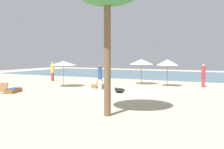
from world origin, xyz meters
TOP-DOWN VIEW (x-y plane):
  - ground_plane at (0.00, 0.00)m, footprint 60.00×60.00m
  - ocean_water at (0.00, 17.00)m, footprint 48.00×16.00m
  - umbrella_0 at (2.00, 4.21)m, footprint 1.85×1.85m
  - umbrella_1 at (-5.71, 0.15)m, footprint 2.19×2.19m
  - umbrella_2 at (-0.50, 4.75)m, footprint 2.16×2.16m
  - lounger_0 at (-2.66, 0.95)m, footprint 1.10×1.74m
  - lounger_2 at (-6.88, -4.21)m, footprint 1.09×1.74m
  - person_0 at (4.80, 5.05)m, footprint 0.44×0.44m
  - person_1 at (-9.81, 3.77)m, footprint 0.42×0.42m
  - person_2 at (-2.05, -0.21)m, footprint 0.46×0.46m
  - dog at (-0.04, -1.07)m, footprint 0.82×0.52m

SIDE VIEW (x-z plane):
  - ground_plane at x=0.00m, z-range 0.00..0.00m
  - ocean_water at x=0.00m, z-range 0.00..0.06m
  - lounger_0 at x=-2.66m, z-range -0.20..0.54m
  - lounger_2 at x=-6.88m, z-range -0.19..0.55m
  - dog at x=-0.04m, z-range 0.01..0.38m
  - person_2 at x=-2.05m, z-range 0.01..1.90m
  - person_1 at x=-9.81m, z-range 0.01..1.94m
  - person_0 at x=4.80m, z-range 0.03..1.93m
  - umbrella_1 at x=-5.71m, z-range 0.90..3.04m
  - umbrella_0 at x=2.00m, z-range 0.89..3.17m
  - umbrella_2 at x=-0.50m, z-range 0.90..3.18m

